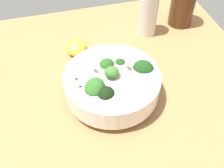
{
  "coord_description": "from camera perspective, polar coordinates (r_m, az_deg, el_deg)",
  "views": [
    {
      "loc": [
        -14.59,
        -43.45,
        49.1
      ],
      "look_at": [
        -3.9,
        -3.69,
        4.0
      ],
      "focal_mm": 43.54,
      "sensor_mm": 36.0,
      "label": 1
    }
  ],
  "objects": [
    {
      "name": "ground_plane",
      "position": [
        0.68,
        2.35,
        -0.45
      ],
      "size": [
        69.51,
        69.51,
        3.6
      ],
      "primitive_type": "cube",
      "color": "#996D42"
    },
    {
      "name": "bowl_of_broccoli",
      "position": [
        0.61,
        0.01,
        0.2
      ],
      "size": [
        21.63,
        21.44,
        9.77
      ],
      "color": "silver",
      "rests_on": "ground_plane"
    },
    {
      "name": "lemon_wedge",
      "position": [
        0.74,
        -7.58,
        7.69
      ],
      "size": [
        6.69,
        7.37,
        3.72
      ],
      "primitive_type": "ellipsoid",
      "rotation": [
        0.0,
        0.0,
        4.47
      ],
      "color": "yellow",
      "rests_on": "ground_plane"
    },
    {
      "name": "bottle_tall",
      "position": [
        0.79,
        7.63,
        15.07
      ],
      "size": [
        5.38,
        5.38,
        15.23
      ],
      "color": "beige",
      "rests_on": "ground_plane"
    },
    {
      "name": "bottle_short",
      "position": [
        0.84,
        14.76,
        16.44
      ],
      "size": [
        7.05,
        7.05,
        15.59
      ],
      "color": "#472814",
      "rests_on": "ground_plane"
    }
  ]
}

